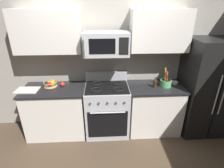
{
  "coord_description": "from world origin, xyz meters",
  "views": [
    {
      "loc": [
        -0.06,
        -2.03,
        2.21
      ],
      "look_at": [
        0.08,
        0.57,
        1.03
      ],
      "focal_mm": 28.05,
      "sensor_mm": 36.0,
      "label": 1
    }
  ],
  "objects_px": {
    "cutting_board": "(27,90)",
    "microwave": "(106,44)",
    "refrigerator": "(207,88)",
    "apple_loose": "(63,84)",
    "utensil_crock": "(166,83)",
    "fruit_basket": "(51,84)",
    "prep_bowl": "(175,82)",
    "bottle_soy": "(155,83)",
    "range_oven": "(107,109)"
  },
  "relations": [
    {
      "from": "cutting_board",
      "to": "microwave",
      "type": "bearing_deg",
      "value": 3.16
    },
    {
      "from": "refrigerator",
      "to": "apple_loose",
      "type": "relative_size",
      "value": 21.48
    },
    {
      "from": "utensil_crock",
      "to": "apple_loose",
      "type": "distance_m",
      "value": 1.8
    },
    {
      "from": "utensil_crock",
      "to": "cutting_board",
      "type": "relative_size",
      "value": 0.94
    },
    {
      "from": "fruit_basket",
      "to": "prep_bowl",
      "type": "bearing_deg",
      "value": -0.22
    },
    {
      "from": "microwave",
      "to": "prep_bowl",
      "type": "distance_m",
      "value": 1.43
    },
    {
      "from": "microwave",
      "to": "apple_loose",
      "type": "distance_m",
      "value": 1.05
    },
    {
      "from": "utensil_crock",
      "to": "cutting_board",
      "type": "height_order",
      "value": "utensil_crock"
    },
    {
      "from": "refrigerator",
      "to": "cutting_board",
      "type": "height_order",
      "value": "refrigerator"
    },
    {
      "from": "apple_loose",
      "to": "bottle_soy",
      "type": "xyz_separation_m",
      "value": [
        1.59,
        -0.13,
        0.04
      ]
    },
    {
      "from": "utensil_crock",
      "to": "bottle_soy",
      "type": "height_order",
      "value": "utensil_crock"
    },
    {
      "from": "range_oven",
      "to": "refrigerator",
      "type": "xyz_separation_m",
      "value": [
        1.78,
        -0.02,
        0.39
      ]
    },
    {
      "from": "apple_loose",
      "to": "utensil_crock",
      "type": "bearing_deg",
      "value": -2.92
    },
    {
      "from": "fruit_basket",
      "to": "bottle_soy",
      "type": "height_order",
      "value": "bottle_soy"
    },
    {
      "from": "range_oven",
      "to": "bottle_soy",
      "type": "xyz_separation_m",
      "value": [
        0.82,
        -0.04,
        0.52
      ]
    },
    {
      "from": "cutting_board",
      "to": "refrigerator",
      "type": "bearing_deg",
      "value": 0.53
    },
    {
      "from": "refrigerator",
      "to": "prep_bowl",
      "type": "xyz_separation_m",
      "value": [
        -0.55,
        0.11,
        0.07
      ]
    },
    {
      "from": "fruit_basket",
      "to": "microwave",
      "type": "bearing_deg",
      "value": -4.39
    },
    {
      "from": "apple_loose",
      "to": "bottle_soy",
      "type": "relative_size",
      "value": 0.43
    },
    {
      "from": "cutting_board",
      "to": "bottle_soy",
      "type": "bearing_deg",
      "value": 0.12
    },
    {
      "from": "prep_bowl",
      "to": "bottle_soy",
      "type": "bearing_deg",
      "value": -161.53
    },
    {
      "from": "microwave",
      "to": "cutting_board",
      "type": "xyz_separation_m",
      "value": [
        -1.33,
        -0.07,
        -0.74
      ]
    },
    {
      "from": "fruit_basket",
      "to": "bottle_soy",
      "type": "relative_size",
      "value": 1.27
    },
    {
      "from": "cutting_board",
      "to": "bottle_soy",
      "type": "height_order",
      "value": "bottle_soy"
    },
    {
      "from": "prep_bowl",
      "to": "utensil_crock",
      "type": "bearing_deg",
      "value": -154.02
    },
    {
      "from": "microwave",
      "to": "cutting_board",
      "type": "relative_size",
      "value": 1.93
    },
    {
      "from": "fruit_basket",
      "to": "prep_bowl",
      "type": "xyz_separation_m",
      "value": [
        2.21,
        -0.01,
        -0.03
      ]
    },
    {
      "from": "refrigerator",
      "to": "bottle_soy",
      "type": "relative_size",
      "value": 9.3
    },
    {
      "from": "apple_loose",
      "to": "prep_bowl",
      "type": "relative_size",
      "value": 0.74
    },
    {
      "from": "range_oven",
      "to": "apple_loose",
      "type": "xyz_separation_m",
      "value": [
        -0.77,
        0.09,
        0.48
      ]
    },
    {
      "from": "range_oven",
      "to": "bottle_soy",
      "type": "height_order",
      "value": "bottle_soy"
    },
    {
      "from": "bottle_soy",
      "to": "cutting_board",
      "type": "bearing_deg",
      "value": -179.88
    },
    {
      "from": "range_oven",
      "to": "bottle_soy",
      "type": "bearing_deg",
      "value": -2.9
    },
    {
      "from": "range_oven",
      "to": "cutting_board",
      "type": "height_order",
      "value": "range_oven"
    },
    {
      "from": "refrigerator",
      "to": "cutting_board",
      "type": "distance_m",
      "value": 3.11
    },
    {
      "from": "utensil_crock",
      "to": "apple_loose",
      "type": "bearing_deg",
      "value": 177.08
    },
    {
      "from": "fruit_basket",
      "to": "prep_bowl",
      "type": "distance_m",
      "value": 2.21
    },
    {
      "from": "utensil_crock",
      "to": "apple_loose",
      "type": "xyz_separation_m",
      "value": [
        -1.8,
        0.09,
        -0.03
      ]
    },
    {
      "from": "refrigerator",
      "to": "prep_bowl",
      "type": "bearing_deg",
      "value": 168.58
    },
    {
      "from": "utensil_crock",
      "to": "bottle_soy",
      "type": "distance_m",
      "value": 0.21
    },
    {
      "from": "refrigerator",
      "to": "utensil_crock",
      "type": "height_order",
      "value": "refrigerator"
    },
    {
      "from": "utensil_crock",
      "to": "prep_bowl",
      "type": "bearing_deg",
      "value": 25.98
    },
    {
      "from": "range_oven",
      "to": "refrigerator",
      "type": "bearing_deg",
      "value": -0.56
    },
    {
      "from": "refrigerator",
      "to": "apple_loose",
      "type": "bearing_deg",
      "value": 177.66
    },
    {
      "from": "bottle_soy",
      "to": "apple_loose",
      "type": "bearing_deg",
      "value": 175.39
    },
    {
      "from": "range_oven",
      "to": "microwave",
      "type": "relative_size",
      "value": 1.55
    },
    {
      "from": "fruit_basket",
      "to": "apple_loose",
      "type": "xyz_separation_m",
      "value": [
        0.21,
        -0.02,
        -0.01
      ]
    },
    {
      "from": "fruit_basket",
      "to": "prep_bowl",
      "type": "relative_size",
      "value": 2.15
    },
    {
      "from": "refrigerator",
      "to": "utensil_crock",
      "type": "bearing_deg",
      "value": 179.05
    },
    {
      "from": "utensil_crock",
      "to": "cutting_board",
      "type": "xyz_separation_m",
      "value": [
        -2.36,
        -0.04,
        -0.06
      ]
    }
  ]
}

